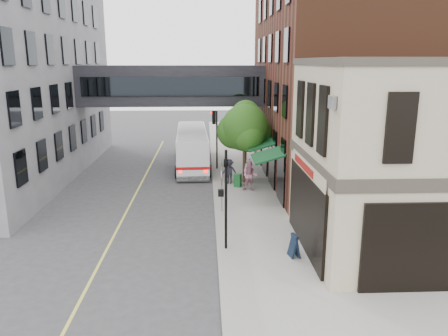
{
  "coord_description": "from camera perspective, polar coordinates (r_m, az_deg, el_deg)",
  "views": [
    {
      "loc": [
        -0.46,
        -16.13,
        8.32
      ],
      "look_at": [
        0.37,
        3.22,
        3.56
      ],
      "focal_mm": 35.0,
      "sensor_mm": 36.0,
      "label": 1
    }
  ],
  "objects": [
    {
      "name": "ground",
      "position": [
        18.16,
        -0.74,
        -13.47
      ],
      "size": [
        120.0,
        120.0,
        0.0
      ],
      "primitive_type": "plane",
      "color": "#38383A",
      "rests_on": "ground"
    },
    {
      "name": "sidewalk_main",
      "position": [
        31.34,
        2.15,
        -1.46
      ],
      "size": [
        4.0,
        60.0,
        0.15
      ],
      "primitive_type": "cube",
      "color": "gray",
      "rests_on": "ground"
    },
    {
      "name": "corner_building",
      "position": [
        20.85,
        24.52,
        1.18
      ],
      "size": [
        10.19,
        8.12,
        8.45
      ],
      "color": "#BAAB8E",
      "rests_on": "ground"
    },
    {
      "name": "brick_building",
      "position": [
        32.86,
        16.39,
        10.93
      ],
      "size": [
        13.76,
        18.0,
        14.0
      ],
      "color": "#512A19",
      "rests_on": "ground"
    },
    {
      "name": "skyway_bridge",
      "position": [
        34.28,
        -6.8,
        10.66
      ],
      "size": [
        14.0,
        3.18,
        3.0
      ],
      "color": "black",
      "rests_on": "ground"
    },
    {
      "name": "traffic_signal_near",
      "position": [
        18.92,
        0.17,
        -2.58
      ],
      "size": [
        0.44,
        0.22,
        4.6
      ],
      "color": "black",
      "rests_on": "sidewalk_main"
    },
    {
      "name": "traffic_signal_far",
      "position": [
        33.51,
        -1.19,
        5.25
      ],
      "size": [
        0.53,
        0.28,
        4.5
      ],
      "color": "black",
      "rests_on": "sidewalk_main"
    },
    {
      "name": "street_sign_pole",
      "position": [
        24.01,
        -0.32,
        -1.62
      ],
      "size": [
        0.08,
        0.75,
        3.0
      ],
      "color": "gray",
      "rests_on": "sidewalk_main"
    },
    {
      "name": "street_tree",
      "position": [
        29.8,
        2.71,
        5.28
      ],
      "size": [
        3.8,
        3.2,
        5.6
      ],
      "color": "#382619",
      "rests_on": "sidewalk_main"
    },
    {
      "name": "lane_marking",
      "position": [
        27.8,
        -11.75,
        -3.9
      ],
      "size": [
        0.12,
        40.0,
        0.01
      ],
      "primitive_type": "cube",
      "color": "#D8CC4C",
      "rests_on": "ground"
    },
    {
      "name": "bus",
      "position": [
        35.43,
        -4.19,
        2.85
      ],
      "size": [
        2.92,
        10.79,
        2.88
      ],
      "color": "white",
      "rests_on": "ground"
    },
    {
      "name": "pedestrian_a",
      "position": [
        29.84,
        3.2,
        -0.39
      ],
      "size": [
        0.73,
        0.58,
        1.73
      ],
      "primitive_type": "imported",
      "rotation": [
        0.0,
        0.0,
        -0.3
      ],
      "color": "white",
      "rests_on": "sidewalk_main"
    },
    {
      "name": "pedestrian_b",
      "position": [
        28.16,
        3.4,
        -1.03
      ],
      "size": [
        1.07,
        0.91,
        1.95
      ],
      "primitive_type": "imported",
      "rotation": [
        0.0,
        0.0,
        -0.2
      ],
      "color": "#CA839F",
      "rests_on": "sidewalk_main"
    },
    {
      "name": "pedestrian_c",
      "position": [
        29.71,
        0.71,
        -0.46
      ],
      "size": [
        1.24,
        0.94,
        1.71
      ],
      "primitive_type": "imported",
      "rotation": [
        0.0,
        0.0,
        -0.31
      ],
      "color": "black",
      "rests_on": "sidewalk_main"
    },
    {
      "name": "newspaper_box",
      "position": [
        29.11,
        1.81,
        -1.62
      ],
      "size": [
        0.55,
        0.53,
        0.87
      ],
      "primitive_type": "cube",
      "rotation": [
        0.0,
        0.0,
        -0.43
      ],
      "color": "#135322",
      "rests_on": "sidewalk_main"
    },
    {
      "name": "sandwich_board",
      "position": [
        19.16,
        9.16,
        -9.98
      ],
      "size": [
        0.47,
        0.62,
        1.01
      ],
      "primitive_type": "cube",
      "rotation": [
        0.0,
        0.0,
        0.2
      ],
      "color": "black",
      "rests_on": "sidewalk_main"
    }
  ]
}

